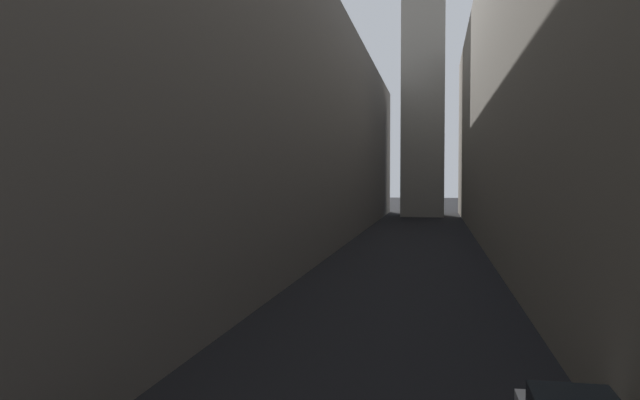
% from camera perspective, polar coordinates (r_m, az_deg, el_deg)
% --- Properties ---
extents(ground_plane, '(264.00, 264.00, 0.00)m').
position_cam_1_polar(ground_plane, '(43.02, 8.48, -5.32)').
color(ground_plane, black).
extents(building_block_left, '(14.44, 108.00, 19.40)m').
position_cam_1_polar(building_block_left, '(47.13, -7.11, 7.14)').
color(building_block_left, slate).
rests_on(building_block_left, ground).
extents(building_block_right, '(15.96, 108.00, 23.65)m').
position_cam_1_polar(building_block_right, '(46.55, 25.73, 9.66)').
color(building_block_right, '#756B5B').
rests_on(building_block_right, ground).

